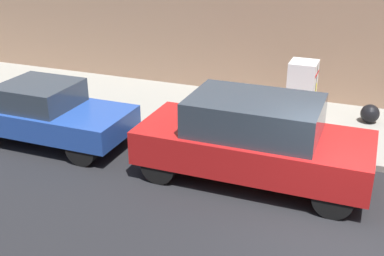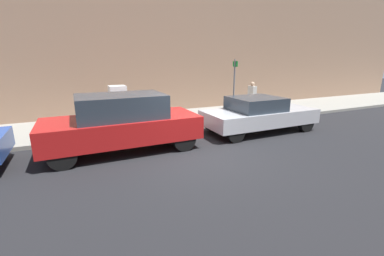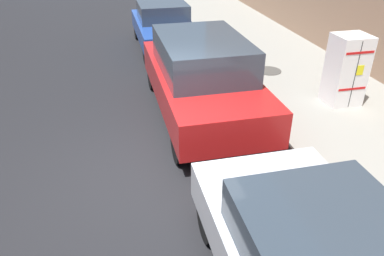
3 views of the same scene
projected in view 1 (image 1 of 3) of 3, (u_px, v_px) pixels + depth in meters
The scene contains 7 objects.
ground_plane at pixel (346, 237), 8.14m from camera, with size 80.00×80.00×0.00m, color black.
sidewalk_slab at pixel (363, 134), 11.96m from camera, with size 3.66×44.00×0.14m, color gray.
discarded_refrigerator at pixel (301, 92), 12.27m from camera, with size 0.74×0.68×1.58m.
manhole_cover at pixel (208, 119), 12.64m from camera, with size 0.70×0.70×0.02m, color #47443F.
trash_bag at pixel (370, 114), 12.37m from camera, with size 0.48×0.48×0.48m, color black.
parked_hatchback_blue at pixel (47, 113), 11.41m from camera, with size 1.77×3.97×1.46m.
parked_suv_red at pixel (253, 138), 9.65m from camera, with size 1.95×4.66×1.76m.
Camera 1 is at (7.25, 0.05, 4.90)m, focal length 45.00 mm.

